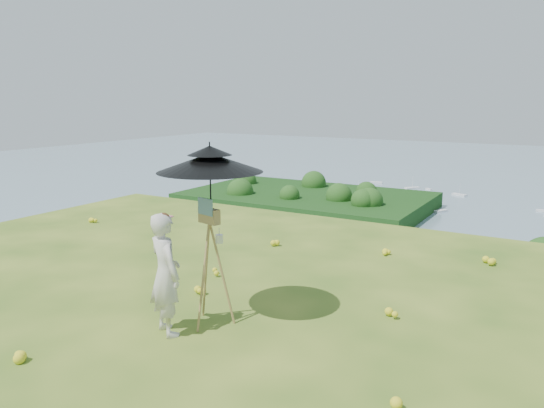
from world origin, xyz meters
The scene contains 11 objects.
ground centered at (0.00, 0.00, 0.00)m, with size 14.00×14.00×0.00m, color #375F1B.
shoreline_tier centered at (0.00, 75.00, -36.00)m, with size 170.00×28.00×8.00m, color #6E6458.
peninsula centered at (-75.00, 155.00, -29.00)m, with size 90.00×60.00×12.00m, color #0F360E, non-canonical shape.
slope_trees centered at (0.00, 35.00, -15.00)m, with size 110.00×50.00×6.00m, color #214514, non-canonical shape.
harbor_town centered at (0.00, 75.00, -29.50)m, with size 110.00×22.00×5.00m, color silver, non-canonical shape.
moored_boats centered at (-12.50, 161.00, -33.65)m, with size 140.00×140.00×0.70m, color silver, non-canonical shape.
wildflowers centered at (0.00, 0.25, 0.06)m, with size 10.00×10.50×0.12m, color yellow, non-canonical shape.
painter centered at (0.74, -0.30, 0.80)m, with size 0.58×0.38×1.60m, color beige.
field_easel centered at (1.06, 0.22, 0.87)m, with size 0.66×0.66×1.73m, color olive, non-canonical shape.
sun_umbrella centered at (1.07, 0.25, 1.94)m, with size 1.37×1.37×1.03m, color black, non-canonical shape.
painter_cap centered at (0.74, -0.30, 1.55)m, with size 0.18×0.21×0.10m, color #DF7A83, non-canonical shape.
Camera 1 is at (5.16, -5.15, 2.99)m, focal length 35.00 mm.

